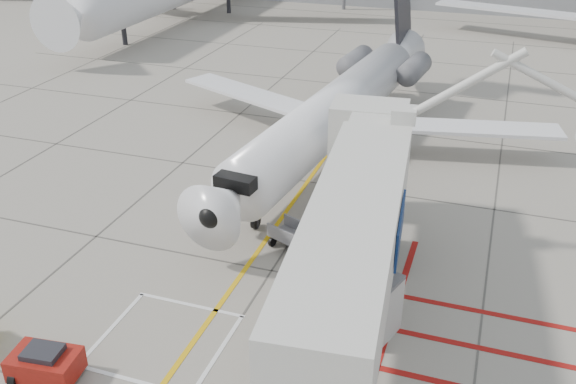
% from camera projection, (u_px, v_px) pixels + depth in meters
% --- Properties ---
extents(ground_plane, '(260.00, 260.00, 0.00)m').
position_uv_depth(ground_plane, '(231.00, 334.00, 21.71)').
color(ground_plane, gray).
rests_on(ground_plane, ground).
extents(regional_jet, '(26.83, 32.28, 7.82)m').
position_uv_depth(regional_jet, '(320.00, 96.00, 31.87)').
color(regional_jet, white).
rests_on(regional_jet, ground_plane).
extents(jet_bridge, '(10.17, 18.56, 7.12)m').
position_uv_depth(jet_bridge, '(351.00, 254.00, 19.61)').
color(jet_bridge, silver).
rests_on(jet_bridge, ground_plane).
extents(pushback_tug, '(2.19, 1.51, 1.20)m').
position_uv_depth(pushback_tug, '(45.00, 363.00, 19.58)').
color(pushback_tug, maroon).
rests_on(pushback_tug, ground_plane).
extents(baggage_cart, '(2.10, 1.76, 1.14)m').
position_uv_depth(baggage_cart, '(292.00, 236.00, 26.30)').
color(baggage_cart, slate).
rests_on(baggage_cart, ground_plane).
extents(ground_power_unit, '(3.09, 2.35, 2.16)m').
position_uv_depth(ground_power_unit, '(356.00, 299.00, 21.66)').
color(ground_power_unit, beige).
rests_on(ground_power_unit, ground_plane).
extents(cone_nose, '(0.39, 0.39, 0.54)m').
position_uv_depth(cone_nose, '(195.00, 219.00, 28.15)').
color(cone_nose, '#FF420D').
rests_on(cone_nose, ground_plane).
extents(cone_side, '(0.38, 0.38, 0.53)m').
position_uv_depth(cone_side, '(382.00, 232.00, 27.19)').
color(cone_side, orange).
rests_on(cone_side, ground_plane).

